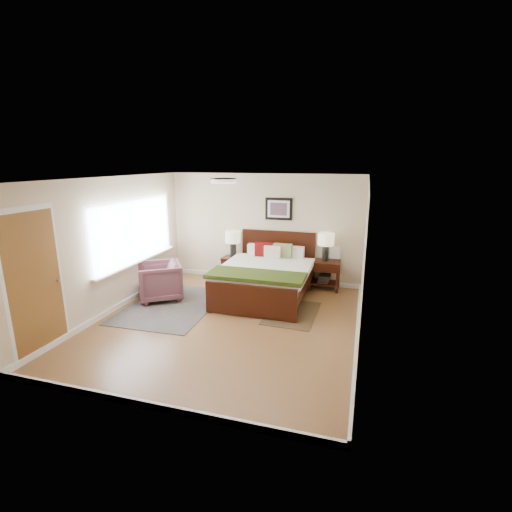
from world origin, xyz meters
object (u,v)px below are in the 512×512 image
lamp_right (326,241)px  rug_persian (172,305)px  bed (266,272)px  lamp_left (233,239)px  nightstand_right (324,272)px  armchair (160,281)px  nightstand_left (233,262)px

lamp_right → rug_persian: (-2.76, -1.86, -1.07)m
bed → lamp_left: size_ratio=3.65×
bed → lamp_right: (1.11, 0.87, 0.53)m
lamp_right → lamp_left: bearing=180.0°
nightstand_right → rug_persian: 3.35m
rug_persian → armchair: bearing=143.3°
nightstand_right → lamp_right: size_ratio=1.07×
nightstand_right → armchair: armchair is taller
nightstand_right → armchair: bearing=-153.6°
armchair → rug_persian: bearing=21.0°
bed → nightstand_left: size_ratio=3.90×
nightstand_left → lamp_left: bearing=90.0°
lamp_right → armchair: size_ratio=0.72×
armchair → rug_persian: armchair is taller
nightstand_left → lamp_left: lamp_left is taller
bed → armchair: bearing=-160.9°
bed → lamp_left: 1.42m
lamp_right → rug_persian: 3.50m
nightstand_left → lamp_left: 0.55m
nightstand_right → bed: bearing=-142.3°
nightstand_left → nightstand_right: bearing=0.2°
nightstand_left → rug_persian: size_ratio=0.25×
nightstand_left → rug_persian: nightstand_left is taller
armchair → nightstand_right: bearing=82.3°
lamp_left → rug_persian: bearing=-108.5°
bed → lamp_left: bed is taller
lamp_right → rug_persian: size_ratio=0.27×
nightstand_left → armchair: (-1.03, -1.56, -0.06)m
bed → nightstand_left: 1.34m
bed → lamp_right: bearing=38.1°
nightstand_right → lamp_left: (-2.14, 0.01, 0.62)m
bed → nightstand_right: bearing=37.7°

